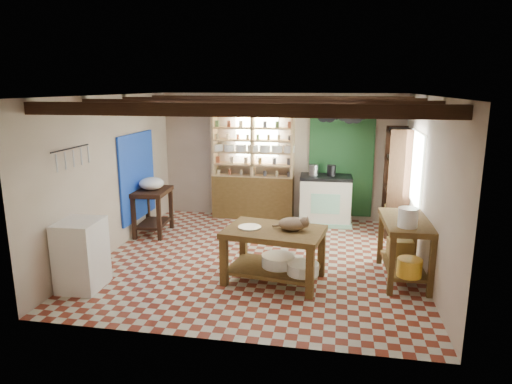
% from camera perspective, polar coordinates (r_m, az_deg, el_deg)
% --- Properties ---
extents(floor, '(5.00, 5.00, 0.02)m').
position_cam_1_polar(floor, '(7.51, 0.45, -8.35)').
color(floor, maroon).
rests_on(floor, ground).
extents(ceiling, '(5.00, 5.00, 0.02)m').
position_cam_1_polar(ceiling, '(6.99, 0.49, 11.98)').
color(ceiling, '#49494E').
rests_on(ceiling, wall_back).
extents(wall_back, '(5.00, 0.04, 2.60)m').
position_cam_1_polar(wall_back, '(9.57, 3.08, 4.45)').
color(wall_back, beige).
rests_on(wall_back, floor).
extents(wall_front, '(5.00, 0.04, 2.60)m').
position_cam_1_polar(wall_front, '(4.77, -4.76, -4.49)').
color(wall_front, beige).
rests_on(wall_front, floor).
extents(wall_left, '(0.04, 5.00, 2.60)m').
position_cam_1_polar(wall_left, '(7.95, -17.58, 2.07)').
color(wall_left, beige).
rests_on(wall_left, floor).
extents(wall_right, '(0.04, 5.00, 2.60)m').
position_cam_1_polar(wall_right, '(7.15, 20.62, 0.65)').
color(wall_right, beige).
rests_on(wall_right, floor).
extents(ceiling_beams, '(5.00, 3.80, 0.15)m').
position_cam_1_polar(ceiling_beams, '(6.99, 0.49, 11.00)').
color(ceiling_beams, '#351E12').
rests_on(ceiling_beams, ceiling).
extents(blue_wall_patch, '(0.04, 1.40, 1.60)m').
position_cam_1_polar(blue_wall_patch, '(8.76, -14.60, 1.91)').
color(blue_wall_patch, blue).
rests_on(blue_wall_patch, wall_left).
extents(green_wall_patch, '(1.30, 0.04, 2.30)m').
position_cam_1_polar(green_wall_patch, '(9.47, 10.58, 3.85)').
color(green_wall_patch, '#1E4C24').
rests_on(green_wall_patch, wall_back).
extents(window_back, '(0.90, 0.02, 0.80)m').
position_cam_1_polar(window_back, '(9.57, 0.10, 6.89)').
color(window_back, silver).
rests_on(window_back, wall_back).
extents(window_right, '(0.02, 1.30, 1.20)m').
position_cam_1_polar(window_right, '(8.10, 19.35, 2.85)').
color(window_right, silver).
rests_on(window_right, wall_right).
extents(utensil_rail, '(0.06, 0.90, 0.28)m').
position_cam_1_polar(utensil_rail, '(6.82, -22.09, 4.07)').
color(utensil_rail, black).
rests_on(utensil_rail, wall_left).
extents(pot_rack, '(0.86, 0.12, 0.36)m').
position_cam_1_polar(pot_rack, '(8.95, 10.83, 9.31)').
color(pot_rack, black).
rests_on(pot_rack, ceiling).
extents(shelving_unit, '(1.70, 0.34, 2.20)m').
position_cam_1_polar(shelving_unit, '(9.50, -0.38, 3.19)').
color(shelving_unit, tan).
rests_on(shelving_unit, floor).
extents(tall_rack, '(0.40, 0.86, 2.00)m').
position_cam_1_polar(tall_rack, '(8.92, 17.13, 1.29)').
color(tall_rack, '#351E12').
rests_on(tall_rack, floor).
extents(work_table, '(1.48, 1.10, 0.77)m').
position_cam_1_polar(work_table, '(6.57, 2.26, -7.88)').
color(work_table, brown).
rests_on(work_table, floor).
extents(stove, '(1.04, 0.73, 0.99)m').
position_cam_1_polar(stove, '(9.31, 8.65, -0.97)').
color(stove, silver).
rests_on(stove, floor).
extents(prep_table, '(0.64, 0.89, 0.86)m').
position_cam_1_polar(prep_table, '(8.81, -12.75, -2.42)').
color(prep_table, '#351E12').
rests_on(prep_table, floor).
extents(white_cabinet, '(0.56, 0.67, 0.96)m').
position_cam_1_polar(white_cabinet, '(6.76, -20.98, -7.32)').
color(white_cabinet, white).
rests_on(white_cabinet, floor).
extents(right_counter, '(0.68, 1.28, 0.90)m').
position_cam_1_polar(right_counter, '(6.93, 18.01, -6.85)').
color(right_counter, brown).
rests_on(right_counter, floor).
extents(cat, '(0.40, 0.31, 0.18)m').
position_cam_1_polar(cat, '(6.40, 4.57, -4.00)').
color(cat, '#957556').
rests_on(cat, work_table).
extents(steel_tray, '(0.38, 0.38, 0.02)m').
position_cam_1_polar(steel_tray, '(6.50, -0.80, -4.42)').
color(steel_tray, '#9E9EA5').
rests_on(steel_tray, work_table).
extents(basin_large, '(0.54, 0.54, 0.17)m').
position_cam_1_polar(basin_large, '(6.64, 2.79, -8.58)').
color(basin_large, white).
rests_on(basin_large, work_table).
extents(basin_small, '(0.50, 0.50, 0.15)m').
position_cam_1_polar(basin_small, '(6.41, 5.89, -9.49)').
color(basin_small, white).
rests_on(basin_small, work_table).
extents(kettle_left, '(0.20, 0.20, 0.22)m').
position_cam_1_polar(kettle_left, '(9.18, 7.21, 2.75)').
color(kettle_left, '#9E9EA5').
rests_on(kettle_left, stove).
extents(kettle_right, '(0.18, 0.18, 0.22)m').
position_cam_1_polar(kettle_right, '(9.19, 9.40, 2.68)').
color(kettle_right, black).
rests_on(kettle_right, stove).
extents(enamel_bowl, '(0.49, 0.49, 0.23)m').
position_cam_1_polar(enamel_bowl, '(8.68, -12.93, 1.05)').
color(enamel_bowl, white).
rests_on(enamel_bowl, prep_table).
extents(white_bucket, '(0.27, 0.27, 0.26)m').
position_cam_1_polar(white_bucket, '(6.42, 18.46, -3.04)').
color(white_bucket, white).
rests_on(white_bucket, right_counter).
extents(wicker_basket, '(0.38, 0.31, 0.26)m').
position_cam_1_polar(wicker_basket, '(7.23, 17.56, -6.67)').
color(wicker_basket, '#A38241').
rests_on(wicker_basket, right_counter).
extents(yellow_tub, '(0.34, 0.34, 0.24)m').
position_cam_1_polar(yellow_tub, '(6.55, 18.62, -8.93)').
color(yellow_tub, yellow).
rests_on(yellow_tub, right_counter).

